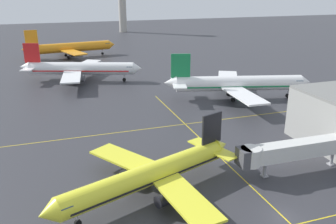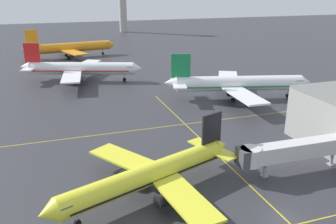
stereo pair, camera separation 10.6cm
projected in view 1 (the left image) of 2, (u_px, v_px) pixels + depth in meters
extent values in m
plane|color=#333338|center=(283.00, 217.00, 49.31)|extent=(600.00, 600.00, 0.00)
cylinder|color=yellow|center=(148.00, 175.00, 52.93)|extent=(27.52, 12.69, 3.33)
cone|color=yellow|center=(47.00, 214.00, 44.00)|extent=(3.26, 3.85, 3.27)
cone|color=yellow|center=(220.00, 146.00, 61.91)|extent=(3.72, 3.93, 3.17)
cube|color=black|center=(212.00, 129.00, 59.31)|extent=(4.07, 1.73, 5.26)
cube|color=yellow|center=(202.00, 144.00, 62.76)|extent=(4.19, 5.24, 0.21)
cube|color=yellow|center=(224.00, 154.00, 58.88)|extent=(4.19, 5.24, 0.21)
cube|color=yellow|center=(126.00, 159.00, 59.12)|extent=(10.82, 13.58, 0.35)
cube|color=yellow|center=(185.00, 198.00, 48.13)|extent=(6.32, 13.66, 0.35)
cylinder|color=black|center=(130.00, 174.00, 56.74)|extent=(3.43, 2.75, 1.84)
cylinder|color=black|center=(166.00, 199.00, 50.02)|extent=(3.43, 2.75, 1.84)
cube|color=#385166|center=(63.00, 204.00, 45.03)|extent=(2.53, 3.42, 0.61)
cube|color=black|center=(148.00, 178.00, 53.07)|extent=(25.42, 11.95, 0.32)
cylinder|color=#99999E|center=(77.00, 217.00, 46.93)|extent=(0.25, 0.25, 1.45)
cylinder|color=black|center=(78.00, 223.00, 47.25)|extent=(1.04, 0.70, 0.96)
cylinder|color=#99999E|center=(149.00, 178.00, 56.36)|extent=(0.25, 0.25, 1.45)
cylinder|color=black|center=(149.00, 184.00, 56.68)|extent=(1.04, 0.70, 0.96)
cylinder|color=#99999E|center=(167.00, 190.00, 53.00)|extent=(0.25, 0.25, 1.45)
cylinder|color=black|center=(167.00, 196.00, 53.32)|extent=(1.04, 0.70, 0.96)
cylinder|color=white|center=(239.00, 83.00, 99.67)|extent=(34.94, 13.16, 4.16)
cone|color=white|center=(305.00, 82.00, 100.80)|extent=(3.81, 4.68, 4.08)
cone|color=white|center=(170.00, 83.00, 98.37)|extent=(4.42, 4.73, 3.96)
cube|color=#197F47|center=(181.00, 66.00, 96.98)|extent=(5.18, 1.75, 6.58)
cube|color=white|center=(180.00, 86.00, 95.41)|extent=(4.87, 6.42, 0.26)
cube|color=white|center=(177.00, 80.00, 101.61)|extent=(4.87, 6.42, 0.26)
cube|color=white|center=(244.00, 95.00, 91.05)|extent=(6.58, 16.72, 0.44)
cube|color=white|center=(228.00, 78.00, 108.59)|extent=(12.56, 17.23, 0.44)
cylinder|color=#2D9956|center=(245.00, 96.00, 95.01)|extent=(4.20, 3.19, 2.30)
cylinder|color=#2D9956|center=(235.00, 85.00, 105.74)|extent=(4.20, 3.19, 2.30)
cube|color=#385166|center=(297.00, 80.00, 100.45)|extent=(2.90, 4.21, 0.77)
cube|color=#197F47|center=(239.00, 85.00, 99.84)|extent=(32.25, 12.47, 0.39)
cylinder|color=#99999E|center=(288.00, 92.00, 101.41)|extent=(0.31, 0.31, 1.81)
cylinder|color=black|center=(288.00, 96.00, 101.81)|extent=(1.29, 0.79, 1.21)
cylinder|color=#99999E|center=(233.00, 96.00, 97.74)|extent=(0.31, 0.31, 1.81)
cylinder|color=black|center=(233.00, 100.00, 98.14)|extent=(1.29, 0.79, 1.21)
cylinder|color=#99999E|center=(229.00, 90.00, 103.11)|extent=(0.31, 0.31, 1.81)
cylinder|color=black|center=(228.00, 94.00, 103.51)|extent=(1.29, 0.79, 1.21)
cylinder|color=white|center=(82.00, 68.00, 118.34)|extent=(33.63, 15.23, 4.06)
cone|color=white|center=(138.00, 69.00, 118.12)|extent=(3.95, 4.68, 3.98)
cone|color=white|center=(25.00, 67.00, 118.43)|extent=(4.51, 4.78, 3.86)
cube|color=red|center=(32.00, 53.00, 116.87)|extent=(4.97, 2.07, 6.42)
cube|color=white|center=(28.00, 69.00, 115.37)|extent=(5.08, 6.38, 0.26)
cube|color=white|center=(35.00, 65.00, 121.43)|extent=(5.08, 6.38, 0.26)
cube|color=white|center=(71.00, 77.00, 109.99)|extent=(7.60, 16.63, 0.43)
cube|color=white|center=(85.00, 65.00, 127.15)|extent=(13.12, 16.59, 0.43)
cylinder|color=#4C4C51|center=(79.00, 78.00, 113.77)|extent=(4.18, 3.33, 2.25)
cylinder|color=#4C4C51|center=(87.00, 71.00, 124.26)|extent=(4.18, 3.33, 2.25)
cube|color=#385166|center=(130.00, 67.00, 117.96)|extent=(3.06, 4.17, 0.75)
cube|color=red|center=(82.00, 70.00, 118.51)|extent=(31.06, 14.36, 0.39)
cylinder|color=#99999E|center=(124.00, 76.00, 119.05)|extent=(0.30, 0.30, 1.76)
cylinder|color=black|center=(124.00, 80.00, 119.44)|extent=(1.27, 0.85, 1.18)
cylinder|color=#99999E|center=(74.00, 78.00, 116.61)|extent=(0.30, 0.30, 1.76)
cylinder|color=black|center=(74.00, 82.00, 117.00)|extent=(1.27, 0.85, 1.18)
cylinder|color=#99999E|center=(78.00, 74.00, 121.86)|extent=(0.30, 0.30, 1.76)
cylinder|color=black|center=(78.00, 78.00, 122.25)|extent=(1.27, 0.85, 1.18)
cylinder|color=orange|center=(71.00, 47.00, 159.01)|extent=(34.83, 8.36, 4.11)
cone|color=orange|center=(112.00, 44.00, 166.70)|extent=(3.29, 4.34, 4.02)
cone|color=orange|center=(25.00, 49.00, 151.04)|extent=(3.92, 4.30, 3.90)
cube|color=orange|center=(31.00, 38.00, 150.66)|extent=(5.20, 1.03, 6.48)
cube|color=orange|center=(32.00, 50.00, 149.22)|extent=(4.13, 6.00, 0.26)
cube|color=orange|center=(30.00, 48.00, 154.73)|extent=(4.13, 6.00, 0.26)
cube|color=orange|center=(73.00, 52.00, 150.98)|extent=(10.62, 17.16, 0.43)
cube|color=orange|center=(65.00, 46.00, 166.58)|extent=(6.98, 16.63, 0.43)
cylinder|color=#333338|center=(75.00, 54.00, 155.01)|extent=(3.93, 2.71, 2.27)
cylinder|color=#333338|center=(69.00, 50.00, 164.55)|extent=(3.93, 2.71, 2.27)
cube|color=#385166|center=(106.00, 44.00, 165.48)|extent=(2.40, 3.99, 0.76)
cube|color=orange|center=(71.00, 48.00, 159.18)|extent=(32.09, 8.06, 0.39)
cylinder|color=#99999E|center=(102.00, 51.00, 165.66)|extent=(0.30, 0.30, 1.78)
cylinder|color=black|center=(102.00, 53.00, 166.06)|extent=(1.24, 0.63, 1.19)
cylinder|color=#99999E|center=(68.00, 55.00, 156.61)|extent=(0.30, 0.30, 1.78)
cylinder|color=black|center=(68.00, 57.00, 157.01)|extent=(1.24, 0.63, 1.19)
cylinder|color=#99999E|center=(66.00, 53.00, 161.38)|extent=(0.30, 0.30, 1.78)
cylinder|color=black|center=(66.00, 55.00, 161.78)|extent=(1.24, 0.63, 1.19)
cube|color=yellow|center=(185.00, 124.00, 82.52)|extent=(129.75, 0.20, 0.01)
cube|color=yellow|center=(224.00, 161.00, 65.02)|extent=(0.20, 86.17, 0.01)
cube|color=silver|center=(301.00, 149.00, 60.46)|extent=(19.44, 3.05, 2.70)
cylinder|color=silver|center=(251.00, 156.00, 57.68)|extent=(3.38, 3.38, 2.97)
cube|color=#47474C|center=(243.00, 158.00, 57.31)|extent=(1.65, 3.00, 2.97)
cylinder|color=#99999E|center=(265.00, 165.00, 59.20)|extent=(0.56, 0.56, 4.10)
cube|color=#99999E|center=(264.00, 176.00, 59.84)|extent=(1.12, 1.12, 0.20)
cylinder|color=#99999E|center=(333.00, 154.00, 63.09)|extent=(0.56, 0.56, 4.10)
cube|color=#99999E|center=(331.00, 164.00, 63.74)|extent=(1.12, 1.12, 0.20)
cylinder|color=#ADA89E|center=(122.00, 3.00, 242.86)|extent=(5.20, 5.20, 38.09)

